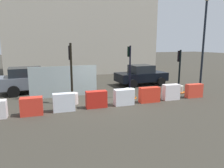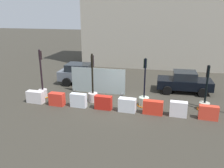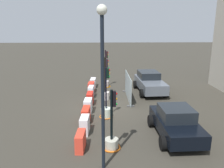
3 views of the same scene
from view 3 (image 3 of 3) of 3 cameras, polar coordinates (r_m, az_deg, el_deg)
ground_plane at (r=15.62m, az=-2.36°, el=-5.91°), size 120.00×120.00×0.00m
traffic_light_0 at (r=20.63m, az=-1.59°, el=0.98°), size 0.88×0.88×3.35m
traffic_light_1 at (r=17.03m, az=-1.68°, el=-1.73°), size 0.61×0.61×3.22m
traffic_light_2 at (r=13.87m, az=-1.47°, el=-6.38°), size 0.83×0.83×3.08m
traffic_light_3 at (r=10.54m, az=-0.07°, el=-13.60°), size 0.84×0.84×2.79m
construction_barrier_0 at (r=20.62m, az=-4.78°, el=0.31°), size 1.16×0.51×0.79m
construction_barrier_1 at (r=19.09m, az=-5.26°, el=-0.82°), size 0.99×0.52×0.82m
construction_barrier_2 at (r=17.70m, az=-5.31°, el=-1.98°), size 1.04×0.44×0.87m
construction_barrier_3 at (r=16.17m, az=-5.56°, el=-3.64°), size 1.07×0.46×0.85m
construction_barrier_4 at (r=14.76m, az=-6.06°, el=-5.48°), size 1.05×0.52×0.84m
construction_barrier_5 at (r=13.34m, az=-6.57°, el=-7.74°), size 1.16×0.47×0.83m
construction_barrier_6 at (r=12.02m, az=-6.90°, el=-10.22°), size 0.99×0.48×0.89m
construction_barrier_7 at (r=10.60m, az=-7.93°, el=-14.07°), size 1.06×0.42×0.81m
car_black_sedan at (r=11.90m, az=15.68°, el=-9.26°), size 3.97×2.22×1.56m
car_grey_saloon at (r=19.17m, az=9.46°, el=0.44°), size 4.52×2.39×1.67m
street_lamp_post at (r=7.99m, az=-2.40°, el=3.05°), size 0.36×0.36×6.14m
site_fence_panel at (r=17.22m, az=4.07°, el=-0.85°), size 4.03×0.50×1.87m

